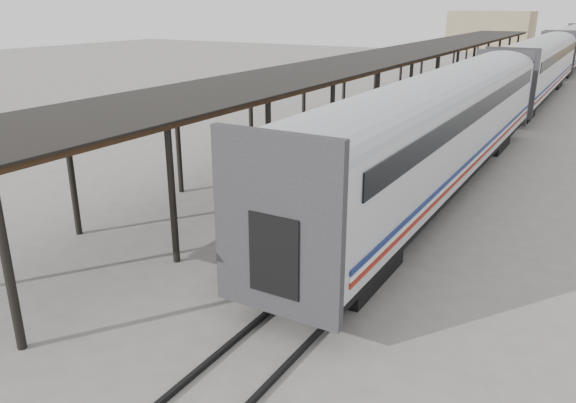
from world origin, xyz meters
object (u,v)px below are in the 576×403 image
(luggage_tug, at_px, (388,118))
(porter, at_px, (255,217))
(pedestrian, at_px, (372,112))
(baggage_cart, at_px, (265,247))

(luggage_tug, bearing_deg, porter, -101.37)
(pedestrian, bearing_deg, porter, 103.99)
(porter, xyz_separation_m, pedestrian, (-4.92, 20.06, -0.88))
(baggage_cart, bearing_deg, porter, -69.20)
(baggage_cart, height_order, porter, porter)
(luggage_tug, distance_m, porter, 20.90)
(porter, relative_size, pedestrian, 1.02)
(porter, distance_m, pedestrian, 20.67)
(porter, bearing_deg, pedestrian, 34.31)
(luggage_tug, bearing_deg, pedestrian, -177.92)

